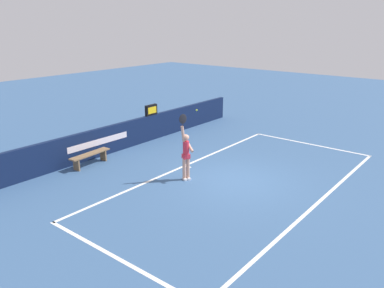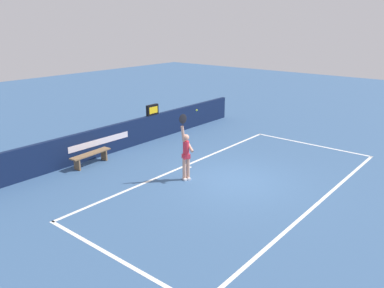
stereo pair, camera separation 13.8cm
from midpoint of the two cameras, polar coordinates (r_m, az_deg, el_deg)
name	(u,v)px [view 1 (the left image)]	position (r m, az deg, el deg)	size (l,w,h in m)	color
ground_plane	(236,181)	(13.89, 6.23, -5.39)	(60.00, 60.00, 0.00)	#395C88
court_lines	(242,182)	(13.77, 7.13, -5.64)	(11.68, 5.44, 0.00)	white
back_wall	(124,135)	(17.37, -10.23, 1.25)	(15.15, 0.19, 1.19)	#0F1D3F
speed_display	(151,110)	(18.31, -6.24, 5.00)	(0.68, 0.15, 0.50)	black
tennis_player	(186,153)	(13.57, -1.19, -1.33)	(0.46, 0.49, 2.41)	tan
tennis_ball	(197,110)	(13.12, 0.39, 5.00)	(0.06, 0.06, 0.06)	#C4E033
courtside_bench_near	(90,156)	(15.66, -15.01, -1.72)	(1.80, 0.49, 0.49)	olive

